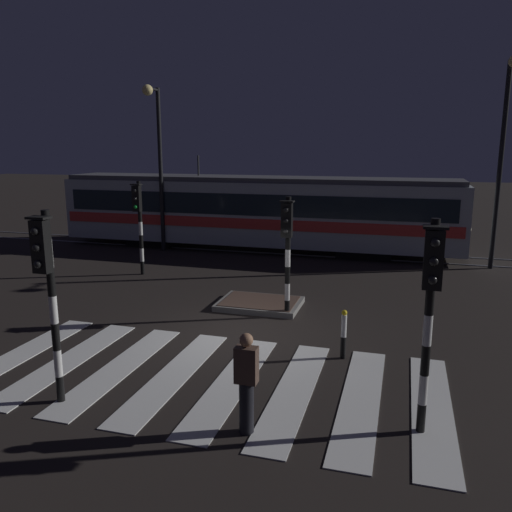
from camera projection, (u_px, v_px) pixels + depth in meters
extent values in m
plane|color=black|center=(242.00, 335.00, 12.72)|extent=(120.00, 120.00, 0.00)
cube|color=#59595E|center=(311.00, 256.00, 21.77)|extent=(80.00, 0.12, 0.03)
cube|color=#59595E|center=(317.00, 249.00, 23.12)|extent=(80.00, 0.12, 0.03)
cube|color=silver|center=(21.00, 354.00, 11.50)|extent=(0.71, 4.49, 0.02)
cube|color=silver|center=(69.00, 361.00, 11.16)|extent=(0.71, 4.49, 0.02)
cube|color=silver|center=(120.00, 367.00, 10.82)|extent=(0.71, 4.49, 0.02)
cube|color=silver|center=(174.00, 375.00, 10.48)|extent=(0.71, 4.49, 0.02)
cube|color=silver|center=(232.00, 382.00, 10.14)|extent=(0.71, 4.49, 0.02)
cube|color=silver|center=(294.00, 391.00, 9.79)|extent=(0.71, 4.49, 0.02)
cube|color=silver|center=(361.00, 399.00, 9.45)|extent=(0.71, 4.49, 0.02)
cube|color=silver|center=(432.00, 409.00, 9.11)|extent=(0.71, 4.49, 0.02)
cube|color=slate|center=(260.00, 304.00, 14.93)|extent=(2.34, 1.69, 0.16)
cube|color=#4C382D|center=(260.00, 301.00, 14.91)|extent=(2.10, 1.52, 0.02)
cylinder|color=black|center=(421.00, 418.00, 8.35)|extent=(0.14, 0.14, 0.50)
cylinder|color=white|center=(423.00, 389.00, 8.24)|extent=(0.14, 0.14, 0.50)
cylinder|color=black|center=(425.00, 360.00, 8.13)|extent=(0.14, 0.14, 0.50)
cylinder|color=white|center=(428.00, 330.00, 8.03)|extent=(0.14, 0.14, 0.50)
cylinder|color=black|center=(430.00, 299.00, 7.92)|extent=(0.14, 0.14, 0.50)
cylinder|color=white|center=(432.00, 268.00, 7.82)|extent=(0.14, 0.14, 0.50)
cylinder|color=black|center=(435.00, 235.00, 7.71)|extent=(0.14, 0.14, 0.50)
cube|color=black|center=(433.00, 260.00, 7.62)|extent=(0.28, 0.20, 0.90)
sphere|color=black|center=(435.00, 243.00, 7.46)|extent=(0.14, 0.14, 0.14)
sphere|color=black|center=(434.00, 262.00, 7.52)|extent=(0.14, 0.14, 0.14)
sphere|color=black|center=(432.00, 280.00, 7.58)|extent=(0.14, 0.14, 0.14)
cube|color=black|center=(436.00, 227.00, 7.52)|extent=(0.36, 0.24, 0.04)
cylinder|color=black|center=(142.00, 268.00, 18.64)|extent=(0.14, 0.14, 0.48)
cylinder|color=white|center=(142.00, 255.00, 18.54)|extent=(0.14, 0.14, 0.48)
cylinder|color=black|center=(141.00, 242.00, 18.44)|extent=(0.14, 0.14, 0.48)
cylinder|color=white|center=(141.00, 228.00, 18.34)|extent=(0.14, 0.14, 0.48)
cylinder|color=black|center=(140.00, 215.00, 18.24)|extent=(0.14, 0.14, 0.48)
cylinder|color=white|center=(139.00, 202.00, 18.14)|extent=(0.14, 0.14, 0.48)
cylinder|color=black|center=(139.00, 188.00, 18.04)|extent=(0.14, 0.14, 0.48)
cube|color=black|center=(137.00, 199.00, 17.95)|extent=(0.28, 0.20, 0.90)
sphere|color=black|center=(135.00, 191.00, 17.79)|extent=(0.14, 0.14, 0.14)
sphere|color=black|center=(135.00, 199.00, 17.85)|extent=(0.14, 0.14, 0.14)
sphere|color=green|center=(136.00, 207.00, 17.91)|extent=(0.14, 0.14, 0.14)
cube|color=black|center=(136.00, 184.00, 17.85)|extent=(0.36, 0.24, 0.04)
cylinder|color=black|center=(60.00, 389.00, 9.34)|extent=(0.14, 0.14, 0.50)
cylinder|color=white|center=(58.00, 363.00, 9.24)|extent=(0.14, 0.14, 0.50)
cylinder|color=black|center=(56.00, 337.00, 9.13)|extent=(0.14, 0.14, 0.50)
cylinder|color=white|center=(53.00, 310.00, 9.03)|extent=(0.14, 0.14, 0.50)
cylinder|color=black|center=(51.00, 282.00, 8.92)|extent=(0.14, 0.14, 0.50)
cylinder|color=white|center=(49.00, 254.00, 8.81)|extent=(0.14, 0.14, 0.50)
cylinder|color=black|center=(46.00, 225.00, 8.71)|extent=(0.14, 0.14, 0.50)
cube|color=black|center=(41.00, 247.00, 8.62)|extent=(0.28, 0.20, 0.90)
sphere|color=black|center=(35.00, 231.00, 8.46)|extent=(0.14, 0.14, 0.14)
sphere|color=black|center=(37.00, 248.00, 8.52)|extent=(0.14, 0.14, 0.14)
sphere|color=black|center=(38.00, 264.00, 8.58)|extent=(0.14, 0.14, 0.14)
cube|color=black|center=(39.00, 218.00, 8.52)|extent=(0.36, 0.24, 0.04)
cylinder|color=black|center=(287.00, 308.00, 14.02)|extent=(0.14, 0.14, 0.47)
cylinder|color=white|center=(287.00, 292.00, 13.92)|extent=(0.14, 0.14, 0.47)
cylinder|color=black|center=(287.00, 275.00, 13.82)|extent=(0.14, 0.14, 0.47)
cylinder|color=white|center=(288.00, 258.00, 13.72)|extent=(0.14, 0.14, 0.47)
cylinder|color=black|center=(288.00, 241.00, 13.62)|extent=(0.14, 0.14, 0.47)
cylinder|color=white|center=(288.00, 223.00, 13.52)|extent=(0.14, 0.14, 0.47)
cylinder|color=black|center=(288.00, 206.00, 13.42)|extent=(0.14, 0.14, 0.47)
cube|color=black|center=(287.00, 220.00, 13.34)|extent=(0.28, 0.20, 0.90)
sphere|color=black|center=(286.00, 210.00, 13.18)|extent=(0.14, 0.14, 0.14)
sphere|color=black|center=(286.00, 221.00, 13.24)|extent=(0.14, 0.14, 0.14)
sphere|color=black|center=(286.00, 232.00, 13.30)|extent=(0.14, 0.14, 0.14)
cube|color=black|center=(287.00, 201.00, 13.24)|extent=(0.36, 0.24, 0.04)
cylinder|color=black|center=(500.00, 168.00, 18.80)|extent=(0.18, 0.18, 7.53)
cylinder|color=black|center=(161.00, 172.00, 22.25)|extent=(0.18, 0.18, 6.95)
cylinder|color=black|center=(153.00, 89.00, 21.12)|extent=(0.10, 0.90, 0.10)
sphere|color=#F9E08C|center=(147.00, 90.00, 20.72)|extent=(0.44, 0.44, 0.44)
cube|color=#B2BCC1|center=(255.00, 212.00, 22.82)|extent=(17.67, 2.50, 2.70)
cube|color=red|center=(246.00, 224.00, 21.71)|extent=(17.31, 0.04, 0.44)
cube|color=red|center=(262.00, 216.00, 24.09)|extent=(17.31, 0.04, 0.44)
cube|color=black|center=(246.00, 205.00, 21.54)|extent=(16.78, 0.03, 0.90)
cube|color=#4C4C51|center=(255.00, 179.00, 22.52)|extent=(17.31, 2.30, 0.20)
cylinder|color=#262628|center=(198.00, 167.00, 23.13)|extent=(0.08, 0.08, 1.00)
cube|color=black|center=(364.00, 252.00, 21.82)|extent=(2.20, 2.00, 0.35)
cube|color=black|center=(157.00, 240.00, 24.47)|extent=(2.20, 2.00, 0.35)
sphere|color=#F9F2CC|center=(468.00, 230.00, 20.49)|extent=(0.24, 0.24, 0.24)
cylinder|color=black|center=(246.00, 408.00, 8.30)|extent=(0.24, 0.24, 0.88)
cube|color=#4C382D|center=(246.00, 365.00, 8.14)|extent=(0.36, 0.22, 0.60)
sphere|color=#9E7051|center=(246.00, 340.00, 8.05)|extent=(0.22, 0.22, 0.22)
cylinder|color=black|center=(343.00, 348.00, 11.26)|extent=(0.12, 0.12, 0.50)
cylinder|color=white|center=(344.00, 326.00, 11.15)|extent=(0.12, 0.12, 0.50)
sphere|color=yellow|center=(344.00, 313.00, 11.09)|extent=(0.12, 0.12, 0.12)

